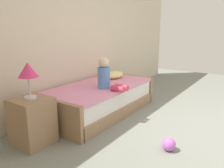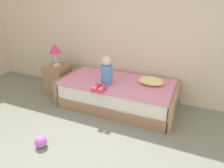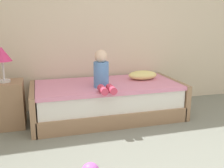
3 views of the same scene
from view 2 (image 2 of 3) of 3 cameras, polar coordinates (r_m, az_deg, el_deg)
wall_rear at (r=3.84m, az=7.95°, el=16.80°), size 7.20×0.10×2.90m
bed at (r=3.71m, az=1.54°, el=-2.83°), size 2.11×1.00×0.50m
nightstand at (r=4.35m, az=-14.98°, el=1.33°), size 0.44×0.44×0.60m
table_lamp at (r=4.15m, az=-15.92°, el=9.44°), size 0.24×0.24×0.45m
child_figure at (r=3.38m, az=-1.86°, el=2.89°), size 0.20×0.51×0.50m
pillow at (r=3.51m, az=11.04°, el=0.83°), size 0.44×0.30×0.13m
toy_ball at (r=3.02m, az=-19.57°, el=-15.16°), size 0.17×0.17×0.17m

